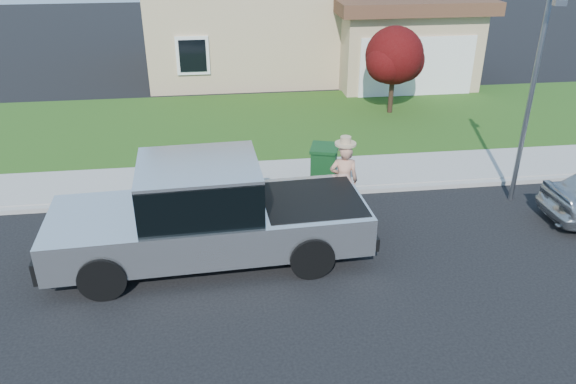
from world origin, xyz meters
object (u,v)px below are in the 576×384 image
object	(u,v)px
ornamental_tree	(395,58)
street_lamp	(533,91)
woman	(344,179)
trash_bin	(324,166)
pickup_truck	(208,215)

from	to	relation	value
ornamental_tree	street_lamp	xyz separation A→B (m)	(1.09, -7.07, 0.82)
woman	ornamental_tree	xyz separation A→B (m)	(3.40, 7.29, 1.10)
woman	street_lamp	size ratio (longest dim) A/B	0.40
woman	street_lamp	xyz separation A→B (m)	(4.50, 0.22, 1.93)
woman	trash_bin	size ratio (longest dim) A/B	1.82
woman	ornamental_tree	size ratio (longest dim) A/B	0.67
woman	trash_bin	distance (m)	1.41
trash_bin	pickup_truck	bearing A→B (deg)	-119.84
pickup_truck	street_lamp	bearing A→B (deg)	9.59
pickup_truck	ornamental_tree	xyz separation A→B (m)	(6.60, 8.74, 1.05)
woman	trash_bin	bearing A→B (deg)	-70.76
ornamental_tree	trash_bin	xyz separation A→B (m)	(-3.62, -5.92, -1.35)
ornamental_tree	street_lamp	size ratio (longest dim) A/B	0.61
pickup_truck	ornamental_tree	size ratio (longest dim) A/B	2.20
pickup_truck	trash_bin	size ratio (longest dim) A/B	6.04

